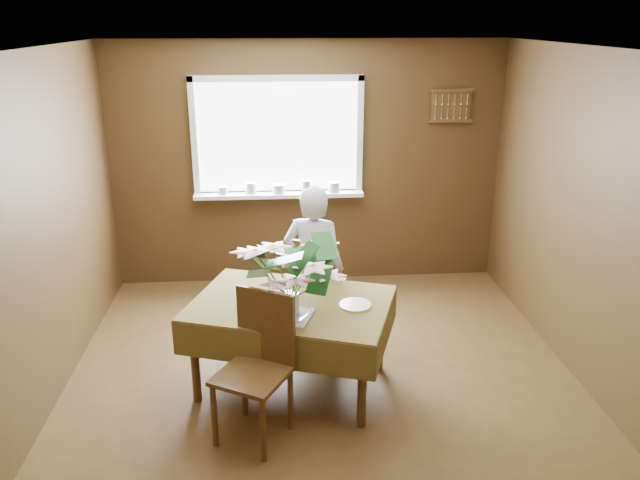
{
  "coord_description": "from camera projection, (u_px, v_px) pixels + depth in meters",
  "views": [
    {
      "loc": [
        -0.35,
        -4.02,
        2.7
      ],
      "look_at": [
        0.0,
        0.55,
        1.05
      ],
      "focal_mm": 35.0,
      "sensor_mm": 36.0,
      "label": 1
    }
  ],
  "objects": [
    {
      "name": "floor",
      "position": [
        325.0,
        395.0,
        4.72
      ],
      "size": [
        4.5,
        4.5,
        0.0
      ],
      "primitive_type": "plane",
      "color": "#443017",
      "rests_on": "ground"
    },
    {
      "name": "ceiling",
      "position": [
        327.0,
        50.0,
        3.87
      ],
      "size": [
        4.5,
        4.5,
        0.0
      ],
      "primitive_type": "plane",
      "rotation": [
        3.14,
        0.0,
        0.0
      ],
      "color": "white",
      "rests_on": "wall_back"
    },
    {
      "name": "wall_back",
      "position": [
        308.0,
        166.0,
        6.4
      ],
      "size": [
        4.0,
        0.0,
        4.0
      ],
      "primitive_type": "plane",
      "rotation": [
        1.57,
        0.0,
        0.0
      ],
      "color": "brown",
      "rests_on": "floor"
    },
    {
      "name": "wall_front",
      "position": [
        380.0,
        457.0,
        2.18
      ],
      "size": [
        4.0,
        0.0,
        4.0
      ],
      "primitive_type": "plane",
      "rotation": [
        -1.57,
        0.0,
        0.0
      ],
      "color": "brown",
      "rests_on": "floor"
    },
    {
      "name": "wall_left",
      "position": [
        27.0,
        247.0,
        4.15
      ],
      "size": [
        0.0,
        4.5,
        4.5
      ],
      "primitive_type": "plane",
      "rotation": [
        1.57,
        0.0,
        1.57
      ],
      "color": "brown",
      "rests_on": "floor"
    },
    {
      "name": "wall_right",
      "position": [
        606.0,
        233.0,
        4.43
      ],
      "size": [
        0.0,
        4.5,
        4.5
      ],
      "primitive_type": "plane",
      "rotation": [
        1.57,
        0.0,
        -1.57
      ],
      "color": "brown",
      "rests_on": "floor"
    },
    {
      "name": "window_assembly",
      "position": [
        279.0,
        157.0,
        6.3
      ],
      "size": [
        1.72,
        0.2,
        1.22
      ],
      "color": "white",
      "rests_on": "wall_back"
    },
    {
      "name": "spoon_rack",
      "position": [
        451.0,
        106.0,
        6.27
      ],
      "size": [
        0.44,
        0.05,
        0.33
      ],
      "color": "#51381A",
      "rests_on": "wall_back"
    },
    {
      "name": "dining_table",
      "position": [
        291.0,
        312.0,
        4.65
      ],
      "size": [
        1.69,
        1.4,
        0.71
      ],
      "rotation": [
        0.0,
        0.0,
        -0.32
      ],
      "color": "#51381A",
      "rests_on": "floor"
    },
    {
      "name": "chair_far",
      "position": [
        318.0,
        283.0,
        5.42
      ],
      "size": [
        0.5,
        0.5,
        0.94
      ],
      "rotation": [
        0.0,
        0.0,
        2.85
      ],
      "color": "#51381A",
      "rests_on": "floor"
    },
    {
      "name": "chair_near",
      "position": [
        258.0,
        360.0,
        4.14
      ],
      "size": [
        0.59,
        0.59,
        1.01
      ],
      "rotation": [
        0.0,
        0.0,
        -0.52
      ],
      "color": "#51381A",
      "rests_on": "floor"
    },
    {
      "name": "seated_woman",
      "position": [
        314.0,
        268.0,
        5.23
      ],
      "size": [
        0.6,
        0.49,
        1.42
      ],
      "primitive_type": "imported",
      "rotation": [
        0.0,
        0.0,
        2.81
      ],
      "color": "white",
      "rests_on": "floor"
    },
    {
      "name": "flower_bouquet",
      "position": [
        290.0,
        267.0,
        4.32
      ],
      "size": [
        0.64,
        0.64,
        0.55
      ],
      "rotation": [
        0.0,
        0.0,
        -0.16
      ],
      "color": "white",
      "rests_on": "dining_table"
    },
    {
      "name": "side_plate",
      "position": [
        355.0,
        305.0,
        4.56
      ],
      "size": [
        0.33,
        0.33,
        0.01
      ],
      "primitive_type": "cylinder",
      "rotation": [
        0.0,
        0.0,
        -0.72
      ],
      "color": "white",
      "rests_on": "dining_table"
    },
    {
      "name": "table_knife",
      "position": [
        304.0,
        317.0,
        4.37
      ],
      "size": [
        0.14,
        0.18,
        0.0
      ],
      "primitive_type": "cube",
      "rotation": [
        0.0,
        0.0,
        -0.64
      ],
      "color": "silver",
      "rests_on": "dining_table"
    }
  ]
}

